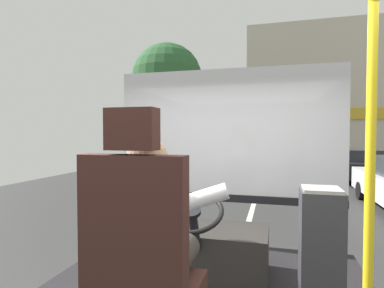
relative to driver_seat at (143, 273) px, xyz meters
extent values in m
cube|color=#323232|center=(0.07, 9.28, -1.28)|extent=(18.00, 44.00, 0.05)
cube|color=silver|center=(0.07, 9.28, -1.25)|extent=(0.12, 39.60, 0.00)
cube|color=#381E19|center=(0.00, -0.10, 0.23)|extent=(0.48, 0.10, 0.66)
cube|color=#381E19|center=(0.00, -0.10, 0.67)|extent=(0.22, 0.10, 0.18)
cylinder|color=#332D28|center=(0.09, 0.21, -0.01)|extent=(0.16, 0.43, 0.16)
cylinder|color=#332D28|center=(-0.09, 0.21, -0.01)|extent=(0.16, 0.43, 0.16)
cylinder|color=silver|center=(0.00, 0.06, 0.17)|extent=(0.32, 0.32, 0.54)
cube|color=maroon|center=(0.00, 0.22, 0.24)|extent=(0.06, 0.01, 0.33)
sphere|color=#A37A5B|center=(0.00, 0.06, 0.53)|extent=(0.20, 0.20, 0.20)
cylinder|color=silver|center=(0.11, 0.29, 0.27)|extent=(0.51, 0.18, 0.24)
cylinder|color=silver|center=(-0.11, 0.29, 0.27)|extent=(0.51, 0.18, 0.24)
cube|color=#282623|center=(0.00, 1.32, -0.38)|extent=(1.10, 0.56, 0.40)
cylinder|color=black|center=(0.00, 0.96, -0.09)|extent=(0.07, 0.22, 0.36)
torus|color=black|center=(0.00, 0.89, 0.07)|extent=(0.48, 0.45, 0.24)
cylinder|color=black|center=(0.00, 0.89, 0.07)|extent=(0.13, 0.13, 0.08)
cylinder|color=yellow|center=(1.02, 0.26, 0.54)|extent=(0.04, 0.04, 2.23)
cube|color=#333338|center=(0.89, 0.83, -0.15)|extent=(0.26, 0.27, 0.86)
cube|color=#9E9993|center=(0.89, 0.83, 0.29)|extent=(0.24, 0.25, 0.02)
cube|color=silver|center=(0.07, 2.10, 0.67)|extent=(2.50, 0.01, 1.40)
cube|color=black|center=(0.07, 2.10, -0.07)|extent=(2.50, 0.08, 0.08)
cylinder|color=#4C3828|center=(-3.73, 10.84, 0.36)|extent=(0.26, 0.26, 3.23)
sphere|color=#29572D|center=(-3.73, 10.84, 2.92)|extent=(2.91, 2.91, 2.91)
cube|color=#BCB29E|center=(5.16, 20.19, 2.91)|extent=(12.38, 5.62, 8.33)
cube|color=gold|center=(5.16, 17.32, 1.73)|extent=(11.89, 0.12, 0.60)
cylinder|color=black|center=(3.01, 8.47, -1.01)|extent=(0.14, 0.50, 0.50)
cube|color=black|center=(3.91, 12.47, -0.72)|extent=(1.82, 3.93, 0.59)
cube|color=#282D33|center=(3.91, 12.23, -0.20)|extent=(1.50, 2.16, 0.45)
cylinder|color=black|center=(4.77, 13.68, -1.02)|extent=(0.14, 0.48, 0.48)
cylinder|color=black|center=(3.04, 13.68, -1.02)|extent=(0.14, 0.48, 0.48)
cylinder|color=black|center=(3.04, 11.25, -1.02)|extent=(0.14, 0.48, 0.48)
camera|label=1|loc=(0.59, -1.31, 0.66)|focal=28.73mm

